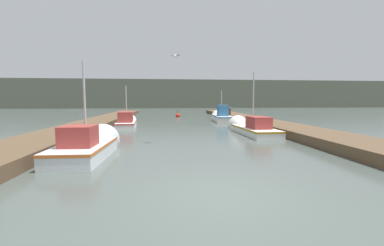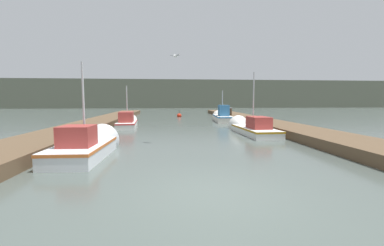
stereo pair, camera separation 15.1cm
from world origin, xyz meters
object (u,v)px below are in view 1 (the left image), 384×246
Objects in this scene: channel_buoy at (178,116)px; seagull_lead at (176,56)px; fishing_boat_2 at (127,122)px; fishing_boat_3 at (221,116)px; fishing_boat_0 at (89,146)px; fishing_boat_1 at (250,128)px; mooring_piling_1 at (230,114)px.

seagull_lead reaches higher than channel_buoy.
fishing_boat_2 is at bearing 151.95° from seagull_lead.
fishing_boat_3 is at bearing 22.67° from fishing_boat_2.
fishing_boat_0 is 0.81× the size of fishing_boat_3.
fishing_boat_1 is at bearing 74.48° from seagull_lead.
fishing_boat_1 is 1.02× the size of fishing_boat_3.
fishing_boat_1 is 7.32m from seagull_lead.
mooring_piling_1 is at bearing 51.06° from fishing_boat_3.
fishing_boat_0 reaches higher than mooring_piling_1.
fishing_boat_1 is 4.40× the size of mooring_piling_1.
seagull_lead reaches higher than fishing_boat_2.
fishing_boat_0 is at bearing -107.64° from seagull_lead.
fishing_boat_1 is (8.54, 5.92, -0.04)m from fishing_boat_0.
fishing_boat_3 is 5.30× the size of channel_buoy.
fishing_boat_0 is at bearing -120.77° from mooring_piling_1.
mooring_piling_1 is 2.63× the size of seagull_lead.
fishing_boat_3 is at bearing 107.32° from seagull_lead.
fishing_boat_3 is at bearing -133.04° from mooring_piling_1.
fishing_boat_3 is (8.74, 4.38, 0.09)m from fishing_boat_2.
seagull_lead is (3.53, 2.33, 3.91)m from fishing_boat_0.
seagull_lead is at bearing 35.13° from fishing_boat_0.
channel_buoy is at bearing 125.77° from seagull_lead.
fishing_boat_0 reaches higher than channel_buoy.
fishing_boat_1 reaches higher than fishing_boat_3.
fishing_boat_1 reaches higher than channel_buoy.
seagull_lead is (-5.01, -3.59, 3.95)m from fishing_boat_1.
mooring_piling_1 is at bearing -45.23° from channel_buoy.
fishing_boat_0 is 10.87m from fishing_boat_2.
fishing_boat_3 is at bearing 87.49° from fishing_boat_1.
channel_buoy is at bearing 125.35° from fishing_boat_3.
seagull_lead is (3.64, -8.54, 3.91)m from fishing_boat_2.
channel_buoy is at bearing 101.94° from fishing_boat_1.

